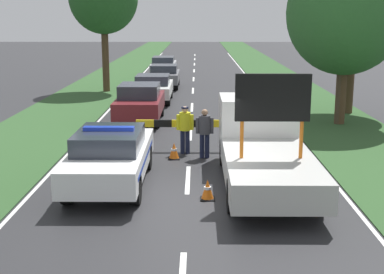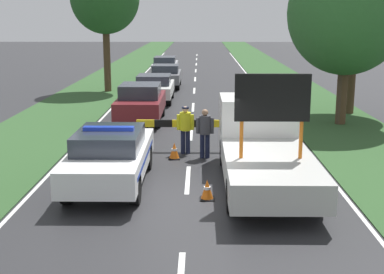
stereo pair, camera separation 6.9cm
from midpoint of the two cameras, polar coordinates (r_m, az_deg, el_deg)
ground_plane at (r=13.20m, az=-0.71°, el=-6.60°), size 160.00×160.00×0.00m
lane_markings at (r=30.06m, az=-0.00°, el=4.44°), size 7.99×69.95×0.01m
grass_verge_left at (r=33.34m, az=-10.37°, el=5.08°), size 3.92×120.00×0.03m
grass_verge_right at (r=33.24m, az=10.49°, el=5.05°), size 3.92×120.00×0.03m
police_car at (r=14.20m, az=-8.81°, el=-1.99°), size 1.87×4.92×1.60m
work_truck at (r=14.49m, az=7.43°, el=-0.83°), size 2.17×6.17×3.08m
road_barrier at (r=17.68m, az=-0.35°, el=1.29°), size 3.56×0.08×1.02m
police_officer at (r=17.23m, az=-0.87°, el=1.22°), size 0.56×0.36×1.56m
pedestrian_civilian at (r=16.69m, az=1.24°, el=0.81°), size 0.56×0.36×1.56m
traffic_cone_near_police at (r=18.27m, az=7.95°, el=-0.18°), size 0.46×0.46×0.64m
traffic_cone_centre_front at (r=18.32m, az=5.42°, el=-0.23°), size 0.39×0.39×0.54m
traffic_cone_near_truck at (r=17.41m, az=-10.16°, el=-0.83°), size 0.50×0.50×0.69m
traffic_cone_behind_barrier at (r=16.73m, az=-2.05°, el=-1.49°), size 0.37×0.37×0.52m
traffic_cone_lane_edge at (r=13.09m, az=1.51°, el=-5.63°), size 0.36×0.36×0.50m
queued_car_wagon_maroon at (r=22.65m, az=-5.67°, el=3.73°), size 1.84×4.16×1.60m
queued_car_van_white at (r=27.91m, az=-4.25°, el=5.30°), size 1.89×4.12×1.41m
queued_car_suv_grey at (r=33.51m, az=-3.03°, el=6.58°), size 1.80×3.98×1.42m
queued_car_sedan_silver at (r=40.13m, az=-3.10°, el=7.64°), size 1.74×4.69×1.43m
roadside_tree_near_left at (r=22.51m, az=16.00°, el=12.59°), size 4.68×4.68×6.96m
utility_pole at (r=22.40m, az=15.72°, el=10.91°), size 1.20×0.20×7.42m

